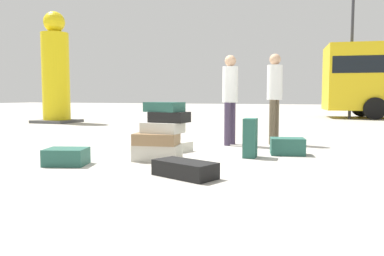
{
  "coord_description": "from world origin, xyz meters",
  "views": [
    {
      "loc": [
        1.98,
        -5.42,
        0.96
      ],
      "look_at": [
        -0.43,
        1.23,
        0.37
      ],
      "focal_mm": 35.91,
      "sensor_mm": 36.0,
      "label": 1
    }
  ],
  "objects_px": {
    "suitcase_tower": "(161,134)",
    "person_bearded_onlooker": "(275,90)",
    "suitcase_teal_white_trunk": "(250,138)",
    "suitcase_cream_foreground_near": "(174,146)",
    "suitcase_teal_right_side": "(66,157)",
    "lamp_post": "(352,26)",
    "suitcase_teal_behind_tower": "(287,146)",
    "person_tourist_with_camera": "(230,92)",
    "suitcase_black_upright_blue": "(185,169)",
    "suitcase_navy_foreground_far": "(159,140)",
    "yellow_dummy_statue": "(56,74)"
  },
  "relations": [
    {
      "from": "person_bearded_onlooker",
      "to": "lamp_post",
      "type": "bearing_deg",
      "value": -179.4
    },
    {
      "from": "suitcase_teal_behind_tower",
      "to": "yellow_dummy_statue",
      "type": "distance_m",
      "value": 10.09
    },
    {
      "from": "suitcase_navy_foreground_far",
      "to": "suitcase_black_upright_blue",
      "type": "xyz_separation_m",
      "value": [
        1.6,
        -2.72,
        0.01
      ]
    },
    {
      "from": "suitcase_teal_behind_tower",
      "to": "person_tourist_with_camera",
      "type": "relative_size",
      "value": 0.31
    },
    {
      "from": "suitcase_teal_right_side",
      "to": "lamp_post",
      "type": "relative_size",
      "value": 0.09
    },
    {
      "from": "suitcase_tower",
      "to": "person_bearded_onlooker",
      "type": "bearing_deg",
      "value": 62.86
    },
    {
      "from": "suitcase_tower",
      "to": "suitcase_teal_behind_tower",
      "type": "relative_size",
      "value": 1.61
    },
    {
      "from": "suitcase_tower",
      "to": "person_tourist_with_camera",
      "type": "bearing_deg",
      "value": 76.06
    },
    {
      "from": "suitcase_black_upright_blue",
      "to": "person_bearded_onlooker",
      "type": "relative_size",
      "value": 0.43
    },
    {
      "from": "suitcase_cream_foreground_near",
      "to": "suitcase_teal_right_side",
      "type": "relative_size",
      "value": 0.98
    },
    {
      "from": "suitcase_teal_white_trunk",
      "to": "lamp_post",
      "type": "height_order",
      "value": "lamp_post"
    },
    {
      "from": "person_bearded_onlooker",
      "to": "suitcase_cream_foreground_near",
      "type": "bearing_deg",
      "value": -31.83
    },
    {
      "from": "suitcase_black_upright_blue",
      "to": "suitcase_cream_foreground_near",
      "type": "bearing_deg",
      "value": 137.99
    },
    {
      "from": "suitcase_navy_foreground_far",
      "to": "person_bearded_onlooker",
      "type": "bearing_deg",
      "value": 9.19
    },
    {
      "from": "person_bearded_onlooker",
      "to": "person_tourist_with_camera",
      "type": "bearing_deg",
      "value": -48.8
    },
    {
      "from": "suitcase_teal_behind_tower",
      "to": "suitcase_black_upright_blue",
      "type": "bearing_deg",
      "value": -125.9
    },
    {
      "from": "suitcase_teal_behind_tower",
      "to": "suitcase_teal_right_side",
      "type": "xyz_separation_m",
      "value": [
        -2.78,
        -2.01,
        -0.02
      ]
    },
    {
      "from": "suitcase_teal_right_side",
      "to": "person_tourist_with_camera",
      "type": "distance_m",
      "value": 3.45
    },
    {
      "from": "suitcase_tower",
      "to": "suitcase_black_upright_blue",
      "type": "bearing_deg",
      "value": -52.48
    },
    {
      "from": "suitcase_cream_foreground_near",
      "to": "suitcase_teal_white_trunk",
      "type": "xyz_separation_m",
      "value": [
        1.38,
        -0.23,
        0.22
      ]
    },
    {
      "from": "suitcase_navy_foreground_far",
      "to": "lamp_post",
      "type": "distance_m",
      "value": 11.79
    },
    {
      "from": "suitcase_black_upright_blue",
      "to": "yellow_dummy_statue",
      "type": "height_order",
      "value": "yellow_dummy_statue"
    },
    {
      "from": "suitcase_tower",
      "to": "lamp_post",
      "type": "bearing_deg",
      "value": 75.72
    },
    {
      "from": "suitcase_black_upright_blue",
      "to": "person_bearded_onlooker",
      "type": "xyz_separation_m",
      "value": [
        0.54,
        3.55,
        0.97
      ]
    },
    {
      "from": "lamp_post",
      "to": "suitcase_navy_foreground_far",
      "type": "bearing_deg",
      "value": -110.63
    },
    {
      "from": "yellow_dummy_statue",
      "to": "suitcase_teal_behind_tower",
      "type": "bearing_deg",
      "value": -29.83
    },
    {
      "from": "suitcase_cream_foreground_near",
      "to": "yellow_dummy_statue",
      "type": "relative_size",
      "value": 0.14
    },
    {
      "from": "suitcase_teal_right_side",
      "to": "suitcase_tower",
      "type": "bearing_deg",
      "value": 20.56
    },
    {
      "from": "yellow_dummy_statue",
      "to": "suitcase_teal_right_side",
      "type": "bearing_deg",
      "value": -49.94
    },
    {
      "from": "suitcase_tower",
      "to": "lamp_post",
      "type": "xyz_separation_m",
      "value": [
        3.1,
        12.18,
        3.43
      ]
    },
    {
      "from": "suitcase_black_upright_blue",
      "to": "person_tourist_with_camera",
      "type": "height_order",
      "value": "person_tourist_with_camera"
    },
    {
      "from": "suitcase_teal_right_side",
      "to": "person_bearded_onlooker",
      "type": "height_order",
      "value": "person_bearded_onlooker"
    },
    {
      "from": "person_tourist_with_camera",
      "to": "yellow_dummy_statue",
      "type": "xyz_separation_m",
      "value": [
        -7.44,
        4.05,
        0.71
      ]
    },
    {
      "from": "suitcase_teal_white_trunk",
      "to": "person_bearded_onlooker",
      "type": "bearing_deg",
      "value": 83.54
    },
    {
      "from": "suitcase_black_upright_blue",
      "to": "lamp_post",
      "type": "xyz_separation_m",
      "value": [
        2.33,
        13.18,
        3.72
      ]
    },
    {
      "from": "suitcase_tower",
      "to": "suitcase_navy_foreground_far",
      "type": "distance_m",
      "value": 1.94
    },
    {
      "from": "suitcase_tower",
      "to": "suitcase_teal_behind_tower",
      "type": "distance_m",
      "value": 2.11
    },
    {
      "from": "suitcase_teal_behind_tower",
      "to": "lamp_post",
      "type": "distance_m",
      "value": 11.67
    },
    {
      "from": "suitcase_tower",
      "to": "yellow_dummy_statue",
      "type": "height_order",
      "value": "yellow_dummy_statue"
    },
    {
      "from": "suitcase_cream_foreground_near",
      "to": "suitcase_teal_behind_tower",
      "type": "distance_m",
      "value": 1.92
    },
    {
      "from": "lamp_post",
      "to": "suitcase_black_upright_blue",
      "type": "bearing_deg",
      "value": -100.04
    },
    {
      "from": "suitcase_black_upright_blue",
      "to": "yellow_dummy_statue",
      "type": "distance_m",
      "value": 10.63
    },
    {
      "from": "suitcase_navy_foreground_far",
      "to": "yellow_dummy_statue",
      "type": "distance_m",
      "value": 7.71
    },
    {
      "from": "suitcase_navy_foreground_far",
      "to": "suitcase_black_upright_blue",
      "type": "bearing_deg",
      "value": -71.53
    },
    {
      "from": "suitcase_cream_foreground_near",
      "to": "person_bearded_onlooker",
      "type": "bearing_deg",
      "value": 69.91
    },
    {
      "from": "suitcase_teal_white_trunk",
      "to": "suitcase_cream_foreground_near",
      "type": "bearing_deg",
      "value": 167.42
    },
    {
      "from": "suitcase_black_upright_blue",
      "to": "person_bearded_onlooker",
      "type": "bearing_deg",
      "value": 103.32
    },
    {
      "from": "suitcase_teal_behind_tower",
      "to": "suitcase_navy_foreground_far",
      "type": "distance_m",
      "value": 2.61
    },
    {
      "from": "suitcase_black_upright_blue",
      "to": "suitcase_teal_right_side",
      "type": "bearing_deg",
      "value": -163.66
    },
    {
      "from": "suitcase_cream_foreground_near",
      "to": "suitcase_black_upright_blue",
      "type": "relative_size",
      "value": 0.69
    }
  ]
}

